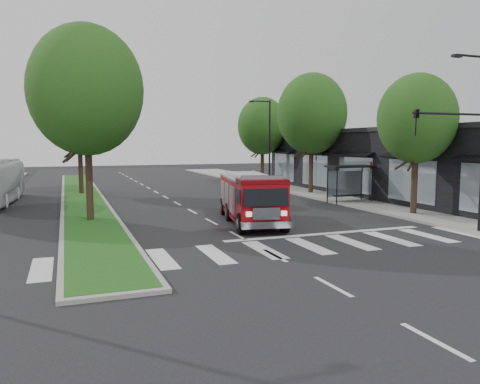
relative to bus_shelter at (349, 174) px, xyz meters
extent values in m
plane|color=black|center=(-11.20, -8.15, -2.04)|extent=(140.00, 140.00, 0.00)
cube|color=gray|center=(1.30, 1.85, -1.96)|extent=(5.00, 80.00, 0.15)
cube|color=gray|center=(-17.20, 9.85, -1.97)|extent=(3.00, 50.00, 0.14)
cube|color=#1F4614|center=(-17.20, 9.85, -1.89)|extent=(2.60, 49.50, 0.02)
cube|color=black|center=(5.80, 1.85, 0.46)|extent=(8.00, 30.00, 5.00)
cylinder|color=black|center=(-1.40, -0.75, -0.79)|extent=(0.08, 0.08, 2.50)
cylinder|color=black|center=(1.40, -0.75, -0.79)|extent=(0.08, 0.08, 2.50)
cylinder|color=black|center=(-1.40, 0.45, -0.79)|extent=(0.08, 0.08, 2.50)
cylinder|color=black|center=(1.40, 0.45, -0.79)|extent=(0.08, 0.08, 2.50)
cube|color=black|center=(0.00, -0.15, 0.51)|extent=(3.20, 1.60, 0.12)
cube|color=#8C99A5|center=(0.00, 0.55, -0.74)|extent=(2.80, 0.04, 1.80)
cube|color=black|center=(0.00, -0.15, -1.49)|extent=(2.40, 0.40, 0.08)
cylinder|color=black|center=(0.30, -6.15, -0.17)|extent=(0.36, 0.36, 3.74)
ellipsoid|color=#0E350F|center=(0.30, -6.15, 3.49)|extent=(4.40, 4.40, 5.06)
cylinder|color=black|center=(0.30, 5.85, 0.16)|extent=(0.36, 0.36, 4.40)
ellipsoid|color=#0E350F|center=(0.30, 5.85, 4.46)|extent=(5.60, 5.60, 6.44)
cylinder|color=black|center=(0.30, 15.85, -0.06)|extent=(0.36, 0.36, 3.96)
ellipsoid|color=#0E350F|center=(0.30, 15.85, 3.81)|extent=(5.00, 5.00, 5.75)
cylinder|color=black|center=(-17.20, -2.15, 0.27)|extent=(0.36, 0.36, 4.62)
ellipsoid|color=#0E350F|center=(-17.20, -2.15, 4.79)|extent=(5.80, 5.80, 6.67)
cylinder|color=black|center=(-17.20, 11.85, 0.16)|extent=(0.36, 0.36, 4.40)
ellipsoid|color=#0E350F|center=(-17.20, 11.85, 4.46)|extent=(5.60, 5.60, 6.44)
cylinder|color=black|center=(-1.60, -11.65, 5.86)|extent=(1.80, 0.10, 0.10)
cube|color=black|center=(-2.50, -11.65, 5.81)|extent=(0.45, 0.20, 0.12)
cylinder|color=black|center=(-2.70, -11.65, 3.36)|extent=(4.00, 0.10, 0.10)
imported|color=black|center=(-4.50, -11.65, 2.96)|extent=(0.18, 0.22, 1.10)
cylinder|color=black|center=(-0.70, 11.85, 1.96)|extent=(0.16, 0.16, 8.00)
cylinder|color=black|center=(-1.60, 11.85, 5.86)|extent=(1.80, 0.10, 0.10)
cube|color=black|center=(-2.50, 11.85, 5.81)|extent=(0.45, 0.20, 0.12)
cube|color=#610509|center=(-9.35, -5.08, -1.60)|extent=(3.56, 7.74, 0.22)
cube|color=#95080E|center=(-9.22, -4.38, -0.66)|extent=(3.23, 6.00, 1.78)
cube|color=#95080E|center=(-9.86, -7.78, -0.66)|extent=(2.48, 1.98, 1.86)
cube|color=#B2B2B7|center=(-9.22, -4.38, 0.27)|extent=(3.23, 6.00, 0.11)
cylinder|color=#B2B2B7|center=(-10.01, -4.23, 0.45)|extent=(1.07, 5.25, 0.09)
cylinder|color=#B2B2B7|center=(-8.44, -4.53, 0.45)|extent=(1.07, 5.25, 0.09)
cube|color=silver|center=(-10.05, -8.79, -1.51)|extent=(2.33, 0.73, 0.31)
cube|color=#8C99A5|center=(-9.86, -7.78, 0.54)|extent=(1.98, 0.67, 0.16)
cylinder|color=black|center=(-10.91, -7.86, -1.55)|extent=(0.49, 1.02, 0.98)
cylinder|color=black|center=(-8.91, -8.23, -1.55)|extent=(0.49, 1.02, 0.98)
cylinder|color=black|center=(-10.23, -4.19, -1.55)|extent=(0.49, 1.02, 0.98)
cylinder|color=black|center=(-8.22, -4.57, -1.55)|extent=(0.49, 1.02, 0.98)
cylinder|color=black|center=(-9.83, -2.10, -1.55)|extent=(0.49, 1.02, 0.98)
cylinder|color=black|center=(-7.83, -2.47, -1.55)|extent=(0.49, 1.02, 0.98)
camera|label=1|loc=(-18.34, -27.55, 2.11)|focal=35.00mm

